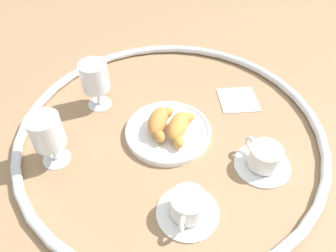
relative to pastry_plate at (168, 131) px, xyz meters
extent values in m
plane|color=#997551|center=(-0.01, 0.01, -0.01)|extent=(2.20, 2.20, 0.00)
torus|color=silver|center=(-0.01, 0.01, 0.00)|extent=(0.81, 0.81, 0.02)
cylinder|color=white|center=(0.00, 0.00, 0.00)|extent=(0.23, 0.23, 0.01)
torus|color=white|center=(0.00, 0.00, 0.00)|extent=(0.23, 0.23, 0.01)
ellipsoid|color=#BC7A38|center=(-0.01, -0.02, 0.03)|extent=(0.11, 0.08, 0.04)
ellipsoid|color=#BC7A38|center=(0.03, -0.03, 0.02)|extent=(0.05, 0.04, 0.03)
ellipsoid|color=#BC7A38|center=(-0.05, 0.00, 0.02)|extent=(0.05, 0.05, 0.03)
ellipsoid|color=#CC893D|center=(0.01, 0.02, 0.03)|extent=(0.11, 0.09, 0.04)
ellipsoid|color=#CC893D|center=(0.06, 0.02, 0.02)|extent=(0.05, 0.03, 0.03)
ellipsoid|color=#CC893D|center=(-0.02, 0.06, 0.02)|extent=(0.05, 0.05, 0.03)
cylinder|color=white|center=(0.24, 0.01, -0.01)|extent=(0.14, 0.14, 0.01)
cylinder|color=white|center=(0.24, 0.01, 0.02)|extent=(0.08, 0.08, 0.05)
cylinder|color=#937A60|center=(0.24, 0.01, 0.05)|extent=(0.07, 0.07, 0.01)
torus|color=white|center=(0.28, -0.01, 0.03)|extent=(0.04, 0.03, 0.04)
cylinder|color=white|center=(0.14, 0.21, -0.01)|extent=(0.14, 0.14, 0.01)
cylinder|color=white|center=(0.14, 0.21, 0.02)|extent=(0.08, 0.08, 0.05)
cylinder|color=brown|center=(0.14, 0.21, 0.05)|extent=(0.07, 0.07, 0.01)
torus|color=white|center=(0.10, 0.19, 0.03)|extent=(0.04, 0.03, 0.04)
cylinder|color=white|center=(0.05, -0.28, -0.01)|extent=(0.07, 0.07, 0.01)
cylinder|color=white|center=(0.05, -0.28, 0.02)|extent=(0.01, 0.01, 0.05)
cylinder|color=white|center=(0.05, -0.28, 0.09)|extent=(0.08, 0.08, 0.08)
cylinder|color=#E0CC4C|center=(0.05, -0.28, 0.08)|extent=(0.07, 0.07, 0.06)
cylinder|color=white|center=(-0.15, -0.18, -0.01)|extent=(0.07, 0.07, 0.01)
cylinder|color=white|center=(-0.15, -0.18, 0.02)|extent=(0.01, 0.01, 0.05)
cylinder|color=white|center=(-0.15, -0.18, 0.09)|extent=(0.08, 0.08, 0.08)
cylinder|color=yellow|center=(-0.15, -0.18, 0.09)|extent=(0.07, 0.07, 0.07)
cube|color=silver|center=(-0.11, 0.23, -0.01)|extent=(0.12, 0.12, 0.01)
camera|label=1|loc=(0.57, -0.08, 0.61)|focal=34.10mm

